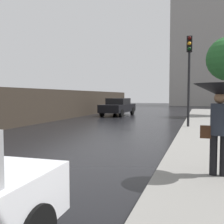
# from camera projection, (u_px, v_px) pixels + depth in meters

# --- Properties ---
(car_black_near_kerb) EXTENTS (2.04, 4.61, 1.46)m
(car_black_near_kerb) POSITION_uv_depth(u_px,v_px,m) (118.00, 107.00, 22.40)
(car_black_near_kerb) COLOR black
(car_black_near_kerb) RESTS_ON ground
(pedestrian_with_umbrella_near) EXTENTS (0.97, 0.97, 1.74)m
(pedestrian_with_umbrella_near) POSITION_uv_depth(u_px,v_px,m) (220.00, 102.00, 4.97)
(pedestrian_with_umbrella_near) COLOR black
(pedestrian_with_umbrella_near) RESTS_ON sidewalk_strip
(traffic_light) EXTENTS (0.26, 0.39, 4.41)m
(traffic_light) POSITION_uv_depth(u_px,v_px,m) (189.00, 64.00, 12.98)
(traffic_light) COLOR black
(traffic_light) RESTS_ON sidewalk_strip
(distant_tower) EXTENTS (14.34, 10.80, 18.99)m
(distant_tower) POSITION_uv_depth(u_px,v_px,m) (215.00, 50.00, 45.75)
(distant_tower) COLOR #9E9993
(distant_tower) RESTS_ON ground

